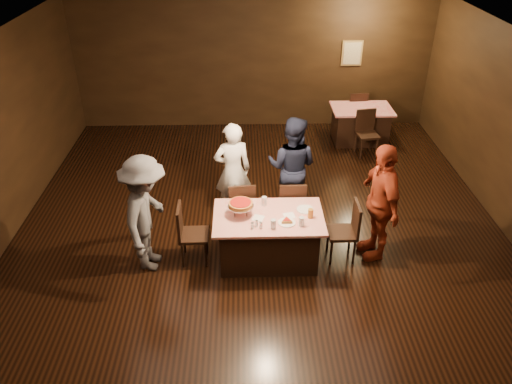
# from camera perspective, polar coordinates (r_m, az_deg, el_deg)

# --- Properties ---
(room) EXTENTS (10.00, 10.04, 3.02)m
(room) POSITION_cam_1_polar(r_m,az_deg,el_deg) (6.66, 0.72, 7.55)
(room) COLOR black
(room) RESTS_ON ground
(main_table) EXTENTS (1.60, 1.00, 0.77)m
(main_table) POSITION_cam_1_polar(r_m,az_deg,el_deg) (7.45, 1.40, -5.23)
(main_table) COLOR #AF1A0B
(main_table) RESTS_ON ground
(back_table) EXTENTS (1.30, 0.90, 0.77)m
(back_table) POSITION_cam_1_polar(r_m,az_deg,el_deg) (11.34, 11.81, 7.57)
(back_table) COLOR red
(back_table) RESTS_ON ground
(chair_far_left) EXTENTS (0.46, 0.46, 0.95)m
(chair_far_left) POSITION_cam_1_polar(r_m,az_deg,el_deg) (8.01, -1.71, -1.57)
(chair_far_left) COLOR black
(chair_far_left) RESTS_ON ground
(chair_far_right) EXTENTS (0.43, 0.43, 0.95)m
(chair_far_right) POSITION_cam_1_polar(r_m,az_deg,el_deg) (8.05, 4.00, -1.48)
(chair_far_right) COLOR black
(chair_far_right) RESTS_ON ground
(chair_end_left) EXTENTS (0.43, 0.43, 0.95)m
(chair_end_left) POSITION_cam_1_polar(r_m,az_deg,el_deg) (7.43, -7.12, -4.77)
(chair_end_left) COLOR black
(chair_end_left) RESTS_ON ground
(chair_end_right) EXTENTS (0.42, 0.42, 0.95)m
(chair_end_right) POSITION_cam_1_polar(r_m,az_deg,el_deg) (7.53, 9.82, -4.47)
(chair_end_right) COLOR black
(chair_end_right) RESTS_ON ground
(chair_back_near) EXTENTS (0.48, 0.48, 0.95)m
(chair_back_near) POSITION_cam_1_polar(r_m,az_deg,el_deg) (10.68, 12.62, 6.49)
(chair_back_near) COLOR black
(chair_back_near) RESTS_ON ground
(chair_back_far) EXTENTS (0.45, 0.45, 0.95)m
(chair_back_far) POSITION_cam_1_polar(r_m,az_deg,el_deg) (11.85, 11.27, 9.14)
(chair_back_far) COLOR black
(chair_back_far) RESTS_ON ground
(diner_white_jacket) EXTENTS (0.68, 0.52, 1.69)m
(diner_white_jacket) POSITION_cam_1_polar(r_m,az_deg,el_deg) (8.25, -2.68, 2.44)
(diner_white_jacket) COLOR white
(diner_white_jacket) RESTS_ON ground
(diner_navy_hoodie) EXTENTS (1.03, 0.92, 1.76)m
(diner_navy_hoodie) POSITION_cam_1_polar(r_m,az_deg,el_deg) (8.31, 4.13, 2.90)
(diner_navy_hoodie) COLOR black
(diner_navy_hoodie) RESTS_ON ground
(diner_grey_knit) EXTENTS (0.79, 1.22, 1.79)m
(diner_grey_knit) POSITION_cam_1_polar(r_m,az_deg,el_deg) (7.21, -12.42, -2.49)
(diner_grey_knit) COLOR #57585D
(diner_grey_knit) RESTS_ON ground
(diner_red_shirt) EXTENTS (0.62, 1.14, 1.85)m
(diner_red_shirt) POSITION_cam_1_polar(r_m,az_deg,el_deg) (7.48, 13.95, -1.11)
(diner_red_shirt) COLOR maroon
(diner_red_shirt) RESTS_ON ground
(pizza_stand) EXTENTS (0.38, 0.38, 0.22)m
(pizza_stand) POSITION_cam_1_polar(r_m,az_deg,el_deg) (7.16, -1.76, -1.39)
(pizza_stand) COLOR black
(pizza_stand) RESTS_ON main_table
(plate_with_slice) EXTENTS (0.25, 0.25, 0.06)m
(plate_with_slice) POSITION_cam_1_polar(r_m,az_deg,el_deg) (7.08, 3.53, -3.38)
(plate_with_slice) COLOR white
(plate_with_slice) RESTS_ON main_table
(plate_empty) EXTENTS (0.25, 0.25, 0.01)m
(plate_empty) POSITION_cam_1_polar(r_m,az_deg,el_deg) (7.40, 5.64, -2.00)
(plate_empty) COLOR white
(plate_empty) RESTS_ON main_table
(glass_front_left) EXTENTS (0.08, 0.08, 0.14)m
(glass_front_left) POSITION_cam_1_polar(r_m,az_deg,el_deg) (6.95, 1.98, -3.67)
(glass_front_left) COLOR silver
(glass_front_left) RESTS_ON main_table
(glass_front_right) EXTENTS (0.08, 0.08, 0.14)m
(glass_front_right) POSITION_cam_1_polar(r_m,az_deg,el_deg) (7.02, 5.22, -3.37)
(glass_front_right) COLOR silver
(glass_front_right) RESTS_ON main_table
(glass_amber) EXTENTS (0.08, 0.08, 0.14)m
(glass_amber) POSITION_cam_1_polar(r_m,az_deg,el_deg) (7.20, 6.24, -2.44)
(glass_amber) COLOR #BF7F26
(glass_amber) RESTS_ON main_table
(glass_back) EXTENTS (0.08, 0.08, 0.14)m
(glass_back) POSITION_cam_1_polar(r_m,az_deg,el_deg) (7.44, 0.95, -1.04)
(glass_back) COLOR silver
(glass_back) RESTS_ON main_table
(condiments) EXTENTS (0.17, 0.10, 0.09)m
(condiments) POSITION_cam_1_polar(r_m,az_deg,el_deg) (6.96, 0.07, -3.76)
(condiments) COLOR silver
(condiments) RESTS_ON main_table
(napkin_center) EXTENTS (0.19, 0.19, 0.01)m
(napkin_center) POSITION_cam_1_polar(r_m,az_deg,el_deg) (7.25, 3.81, -2.71)
(napkin_center) COLOR white
(napkin_center) RESTS_ON main_table
(napkin_left) EXTENTS (0.21, 0.21, 0.01)m
(napkin_left) POSITION_cam_1_polar(r_m,az_deg,el_deg) (7.18, 0.26, -2.99)
(napkin_left) COLOR white
(napkin_left) RESTS_ON main_table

